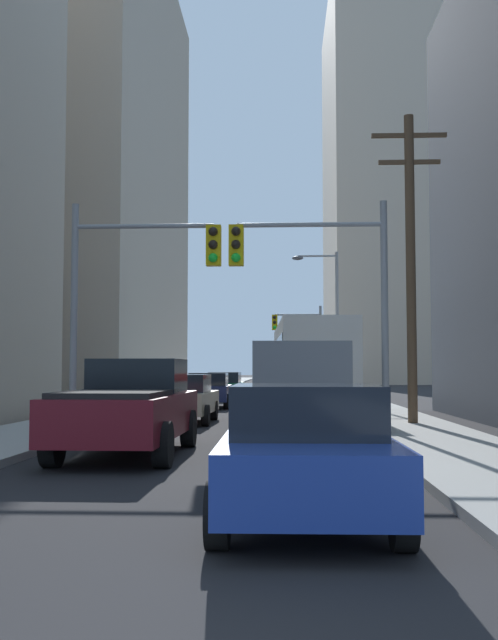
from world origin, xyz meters
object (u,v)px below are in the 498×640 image
cargo_van_grey (298,386)px  traffic_signal_near_left (138,278)px  traffic_signal_far_right (300,335)px  traffic_signal_near_right (316,276)px  sedan_navy (209,390)px  sedan_red (286,382)px  city_bus (310,363)px  pickup_truck_maroon (130,408)px  sedan_green (225,386)px  sedan_beige (183,398)px  sedan_blue (305,452)px

cargo_van_grey → traffic_signal_near_left: (-4.09, 1.45, 2.76)m
traffic_signal_far_right → traffic_signal_near_right: bearing=-90.5°
sedan_navy → sedan_red: 18.30m
city_bus → cargo_van_grey: bearing=-93.5°
sedan_navy → traffic_signal_near_left: 13.97m
sedan_red → traffic_signal_far_right: bearing=14.4°
city_bus → pickup_truck_maroon: size_ratio=2.13×
city_bus → traffic_signal_far_right: traffic_signal_far_right is taller
cargo_van_grey → traffic_signal_near_right: traffic_signal_near_right is taller
city_bus → pickup_truck_maroon: bearing=-105.6°
sedan_red → traffic_signal_near_left: bearing=-97.1°
pickup_truck_maroon → sedan_green: bearing=90.1°
city_bus → traffic_signal_far_right: (0.10, 21.57, 2.10)m
sedan_beige → sedan_red: 27.42m
sedan_green → traffic_signal_near_right: traffic_signal_near_right is taller
pickup_truck_maroon → sedan_green: (-0.06, 25.01, -0.16)m
sedan_blue → sedan_green: bearing=96.1°
sedan_navy → sedan_green: same height
pickup_truck_maroon → sedan_blue: 7.01m
city_bus → sedan_blue: size_ratio=2.75×
cargo_van_grey → sedan_blue: cargo_van_grey is taller
traffic_signal_near_left → traffic_signal_far_right: (4.90, 31.79, -0.02)m
city_bus → sedan_blue: city_bus is taller
pickup_truck_maroon → sedan_beige: size_ratio=1.28×
cargo_van_grey → sedan_green: cargo_van_grey is taller
sedan_blue → traffic_signal_near_right: size_ratio=0.70×
traffic_signal_far_right → sedan_red: bearing=-165.6°
city_bus → traffic_signal_near_left: size_ratio=1.93×
city_bus → sedan_red: city_bus is taller
sedan_blue → sedan_navy: size_ratio=1.00×
sedan_navy → sedan_red: size_ratio=1.00×
traffic_signal_near_left → cargo_van_grey: bearing=-19.5°
sedan_red → traffic_signal_far_right: traffic_signal_far_right is taller
sedan_beige → sedan_red: same height
city_bus → traffic_signal_far_right: size_ratio=1.93×
city_bus → traffic_signal_near_left: 11.49m
sedan_green → traffic_signal_near_left: size_ratio=0.71×
city_bus → traffic_signal_near_right: traffic_signal_near_right is taller
pickup_truck_maroon → sedan_navy: bearing=90.7°
cargo_van_grey → sedan_green: bearing=98.8°
city_bus → sedan_red: (-0.85, 21.33, -1.16)m
sedan_green → traffic_signal_near_left: bearing=-91.8°
sedan_beige → traffic_signal_near_right: bearing=-47.3°
pickup_truck_maroon → sedan_navy: size_ratio=1.29×
sedan_red → pickup_truck_maroon: bearing=-95.1°
city_bus → traffic_signal_near_right: (-0.20, -10.22, 2.13)m
traffic_signal_near_right → traffic_signal_near_left: bearing=-180.0°
traffic_signal_near_right → cargo_van_grey: bearing=-109.4°
sedan_beige → traffic_signal_far_right: traffic_signal_far_right is taller
sedan_beige → traffic_signal_near_right: (4.00, -4.34, 3.28)m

